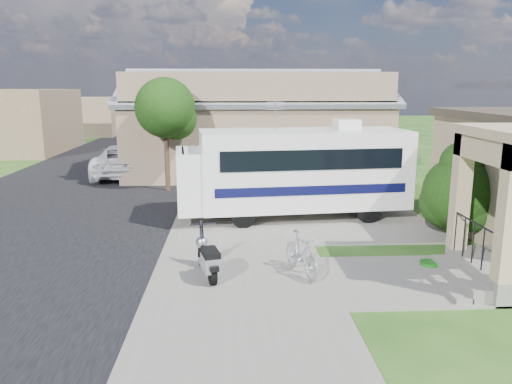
{
  "coord_description": "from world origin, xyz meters",
  "views": [
    {
      "loc": [
        -1.18,
        -11.22,
        4.24
      ],
      "look_at": [
        -0.5,
        2.5,
        1.3
      ],
      "focal_mm": 35.0,
      "sensor_mm": 36.0,
      "label": 1
    }
  ],
  "objects_px": {
    "bicycle": "(301,256)",
    "pickup_truck": "(125,160)",
    "shrub": "(461,189)",
    "garden_hose": "(430,267)",
    "motorhome": "(295,169)",
    "van": "(145,142)",
    "scooter": "(208,258)"
  },
  "relations": [
    {
      "from": "motorhome",
      "to": "bicycle",
      "type": "bearing_deg",
      "value": -101.41
    },
    {
      "from": "shrub",
      "to": "scooter",
      "type": "height_order",
      "value": "shrub"
    },
    {
      "from": "bicycle",
      "to": "van",
      "type": "bearing_deg",
      "value": 90.88
    },
    {
      "from": "bicycle",
      "to": "garden_hose",
      "type": "relative_size",
      "value": 3.52
    },
    {
      "from": "scooter",
      "to": "garden_hose",
      "type": "bearing_deg",
      "value": -11.37
    },
    {
      "from": "pickup_truck",
      "to": "van",
      "type": "relative_size",
      "value": 0.9
    },
    {
      "from": "scooter",
      "to": "bicycle",
      "type": "relative_size",
      "value": 1.05
    },
    {
      "from": "van",
      "to": "garden_hose",
      "type": "xyz_separation_m",
      "value": [
        9.85,
        -19.96,
        -0.77
      ]
    },
    {
      "from": "bicycle",
      "to": "pickup_truck",
      "type": "height_order",
      "value": "pickup_truck"
    },
    {
      "from": "scooter",
      "to": "bicycle",
      "type": "height_order",
      "value": "scooter"
    },
    {
      "from": "van",
      "to": "garden_hose",
      "type": "distance_m",
      "value": 22.27
    },
    {
      "from": "motorhome",
      "to": "pickup_truck",
      "type": "bearing_deg",
      "value": 125.24
    },
    {
      "from": "bicycle",
      "to": "pickup_truck",
      "type": "distance_m",
      "value": 14.81
    },
    {
      "from": "scooter",
      "to": "van",
      "type": "distance_m",
      "value": 20.74
    },
    {
      "from": "shrub",
      "to": "garden_hose",
      "type": "bearing_deg",
      "value": -125.66
    },
    {
      "from": "shrub",
      "to": "garden_hose",
      "type": "height_order",
      "value": "shrub"
    },
    {
      "from": "shrub",
      "to": "bicycle",
      "type": "relative_size",
      "value": 1.73
    },
    {
      "from": "scooter",
      "to": "van",
      "type": "xyz_separation_m",
      "value": [
        -4.73,
        20.19,
        0.38
      ]
    },
    {
      "from": "van",
      "to": "garden_hose",
      "type": "bearing_deg",
      "value": -68.69
    },
    {
      "from": "motorhome",
      "to": "shrub",
      "type": "height_order",
      "value": "motorhome"
    },
    {
      "from": "garden_hose",
      "to": "motorhome",
      "type": "bearing_deg",
      "value": 117.35
    },
    {
      "from": "motorhome",
      "to": "garden_hose",
      "type": "bearing_deg",
      "value": -68.64
    },
    {
      "from": "garden_hose",
      "to": "shrub",
      "type": "bearing_deg",
      "value": 54.34
    },
    {
      "from": "bicycle",
      "to": "pickup_truck",
      "type": "relative_size",
      "value": 0.29
    },
    {
      "from": "bicycle",
      "to": "motorhome",
      "type": "bearing_deg",
      "value": 66.75
    },
    {
      "from": "shrub",
      "to": "pickup_truck",
      "type": "distance_m",
      "value": 15.62
    },
    {
      "from": "scooter",
      "to": "garden_hose",
      "type": "distance_m",
      "value": 5.15
    },
    {
      "from": "shrub",
      "to": "motorhome",
      "type": "bearing_deg",
      "value": 150.8
    },
    {
      "from": "pickup_truck",
      "to": "van",
      "type": "height_order",
      "value": "van"
    },
    {
      "from": "motorhome",
      "to": "scooter",
      "type": "xyz_separation_m",
      "value": [
        -2.57,
        -5.17,
        -1.11
      ]
    },
    {
      "from": "scooter",
      "to": "garden_hose",
      "type": "height_order",
      "value": "scooter"
    },
    {
      "from": "motorhome",
      "to": "pickup_truck",
      "type": "xyz_separation_m",
      "value": [
        -7.13,
        8.14,
        -0.85
      ]
    }
  ]
}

